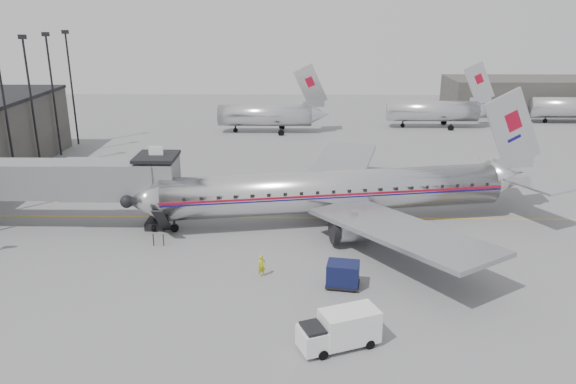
# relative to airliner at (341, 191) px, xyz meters

# --- Properties ---
(ground) EXTENTS (160.00, 160.00, 0.00)m
(ground) POSITION_rel_airliner_xyz_m (-6.72, -5.00, -2.93)
(ground) COLOR slate
(ground) RESTS_ON ground
(hangar) EXTENTS (30.00, 12.00, 6.00)m
(hangar) POSITION_rel_airliner_xyz_m (38.28, 55.00, 0.07)
(hangar) COLOR #3C3937
(hangar) RESTS_ON ground
(apron_line) EXTENTS (60.00, 0.15, 0.01)m
(apron_line) POSITION_rel_airliner_xyz_m (-3.72, 1.00, -2.93)
(apron_line) COLOR gold
(apron_line) RESTS_ON ground
(jet_bridge) EXTENTS (21.00, 6.20, 7.10)m
(jet_bridge) POSITION_rel_airliner_xyz_m (-23.39, -1.33, 1.25)
(jet_bridge) COLOR slate
(jet_bridge) RESTS_ON ground
(distant_aircraft_near) EXTENTS (16.39, 3.20, 10.26)m
(distant_aircraft_near) POSITION_rel_airliner_xyz_m (-8.52, 37.00, -0.20)
(distant_aircraft_near) COLOR silver
(distant_aircraft_near) RESTS_ON ground
(distant_aircraft_mid) EXTENTS (16.39, 3.20, 10.26)m
(distant_aircraft_mid) POSITION_rel_airliner_xyz_m (17.48, 41.00, -0.20)
(distant_aircraft_mid) COLOR silver
(distant_aircraft_mid) RESTS_ON ground
(distant_aircraft_far) EXTENTS (16.39, 3.20, 10.26)m
(distant_aircraft_far) POSITION_rel_airliner_xyz_m (41.48, 45.00, -0.20)
(distant_aircraft_far) COLOR silver
(distant_aircraft_far) RESTS_ON ground
(airliner) EXTENTS (36.59, 33.63, 11.65)m
(airliner) POSITION_rel_airliner_xyz_m (0.00, 0.00, 0.00)
(airliner) COLOR silver
(airliner) RESTS_ON ground
(service_van) EXTENTS (4.87, 3.29, 2.14)m
(service_van) POSITION_rel_airliner_xyz_m (-1.45, -19.15, -1.81)
(service_van) COLOR silver
(service_van) RESTS_ON ground
(baggage_cart_navy) EXTENTS (2.51, 2.07, 1.77)m
(baggage_cart_navy) POSITION_rel_airliner_xyz_m (-0.72, -12.05, -1.99)
(baggage_cart_navy) COLOR #0E1238
(baggage_cart_navy) RESTS_ON ground
(ramp_worker) EXTENTS (0.69, 0.62, 1.59)m
(ramp_worker) POSITION_rel_airliner_xyz_m (-6.35, -10.58, -2.13)
(ramp_worker) COLOR #B1B815
(ramp_worker) RESTS_ON ground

